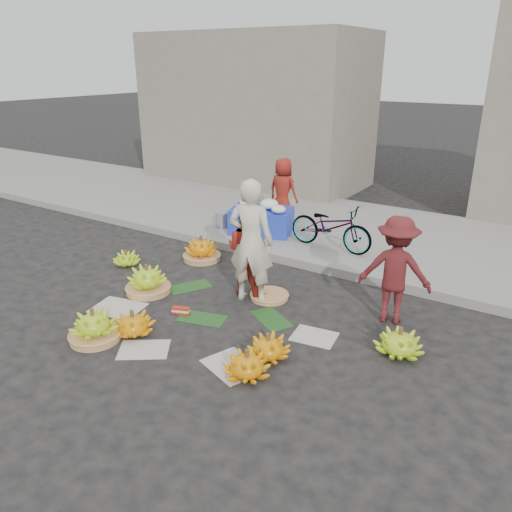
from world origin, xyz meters
The scene contains 23 objects.
ground centered at (0.00, 0.00, 0.00)m, with size 80.00×80.00×0.00m, color black.
curb centered at (0.00, 2.20, 0.07)m, with size 40.00×0.25×0.15m, color gray.
sidewalk centered at (0.00, 4.30, 0.06)m, with size 40.00×4.00×0.12m, color gray.
building_left centered at (-4.00, 7.20, 2.00)m, with size 6.00×3.00×4.00m, color gray.
newspaper_scatter centered at (0.00, -0.80, 0.00)m, with size 3.20×1.80×0.00m, color beige, non-canonical shape.
banana_leaves centered at (-0.10, 0.20, 0.00)m, with size 2.00×1.00×0.00m, color #164216, non-canonical shape.
banana_bunch_0 centered at (-1.31, 0.02, 0.20)m, with size 0.68×0.68×0.45m.
banana_bunch_1 centered at (-0.88, -1.36, 0.19)m, with size 0.63×0.63×0.44m.
banana_bunch_2 centered at (-0.58, -1.00, 0.15)m, with size 0.70×0.70×0.34m.
banana_bunch_3 centered at (1.15, -0.97, 0.14)m, with size 0.53×0.53×0.33m.
banana_bunch_4 centered at (1.16, -0.53, 0.14)m, with size 0.57×0.57×0.33m.
banana_bunch_5 centered at (2.42, 0.39, 0.16)m, with size 0.59×0.59×0.36m.
banana_bunch_6 centered at (-2.38, 0.60, 0.11)m, with size 0.46×0.46×0.27m.
banana_bunch_7 centered at (-1.46, 1.50, 0.19)m, with size 0.71×0.71×0.44m.
basket_spare centered at (0.35, 0.83, 0.03)m, with size 0.55×0.55×0.06m, color #B17A4A.
incense_stack centered at (-0.43, -0.26, 0.06)m, with size 0.24×0.08×0.10m, color red.
vendor_cream centered at (0.14, 0.65, 0.90)m, with size 0.66×0.43×1.80m, color beige.
vendor_red centered at (-0.01, 0.80, 0.70)m, with size 0.68×0.53×1.39m, color maroon.
man_striped centered at (2.06, 1.15, 0.73)m, with size 0.95×0.54×1.46m, color maroon.
flower_table centered at (-1.18, 3.04, 0.40)m, with size 1.33×1.04×0.68m.
grey_bucket centered at (-2.05, 2.91, 0.27)m, with size 0.26×0.26×0.30m, color slate.
flower_vendor centered at (-1.24, 3.94, 0.78)m, with size 0.65×0.42×1.32m, color maroon.
bicycle centered at (0.33, 2.96, 0.53)m, with size 1.57×0.55×0.83m, color gray.
Camera 1 is at (3.78, -4.85, 3.26)m, focal length 35.00 mm.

